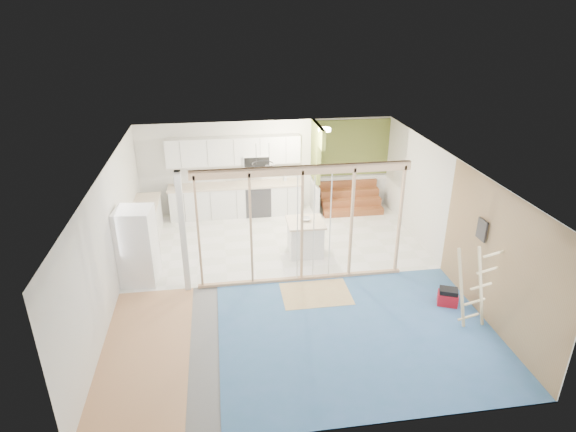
{
  "coord_description": "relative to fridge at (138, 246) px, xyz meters",
  "views": [
    {
      "loc": [
        -1.3,
        -8.8,
        5.48
      ],
      "look_at": [
        0.1,
        0.6,
        1.27
      ],
      "focal_mm": 30.0,
      "sensor_mm": 36.0,
      "label": 1
    }
  ],
  "objects": [
    {
      "name": "toolbox",
      "position": [
        6.09,
        -1.8,
        -0.67
      ],
      "size": [
        0.46,
        0.41,
        0.36
      ],
      "rotation": [
        0.0,
        0.0,
        -0.4
      ],
      "color": "#AD101B",
      "rests_on": "room"
    },
    {
      "name": "electrical_panel",
      "position": [
        6.52,
        -1.87,
        0.81
      ],
      "size": [
        0.04,
        0.3,
        0.4
      ],
      "primitive_type": "cube",
      "color": "#353439",
      "rests_on": "room"
    },
    {
      "name": "fridge",
      "position": [
        0.0,
        0.0,
        0.0
      ],
      "size": [
        0.8,
        0.78,
        1.68
      ],
      "rotation": [
        0.0,
        0.0,
        -0.11
      ],
      "color": "white",
      "rests_on": "room"
    },
    {
      "name": "floor_overlays",
      "position": [
        3.16,
        -0.41,
        -0.83
      ],
      "size": [
        7.0,
        8.0,
        0.03
      ],
      "color": "white",
      "rests_on": "room"
    },
    {
      "name": "green_partition",
      "position": [
        5.13,
        3.19,
        0.1
      ],
      "size": [
        2.25,
        1.51,
        2.6
      ],
      "color": "olive",
      "rests_on": "room"
    },
    {
      "name": "upper_cabinets",
      "position": [
        2.25,
        3.35,
        0.98
      ],
      "size": [
        3.6,
        0.41,
        0.85
      ],
      "color": "white",
      "rests_on": "room"
    },
    {
      "name": "room",
      "position": [
        3.09,
        -0.47,
        0.46
      ],
      "size": [
        7.01,
        8.01,
        2.61
      ],
      "color": "slate",
      "rests_on": "ground"
    },
    {
      "name": "base_cabinets",
      "position": [
        1.48,
        2.89,
        -0.37
      ],
      "size": [
        4.45,
        2.24,
        0.93
      ],
      "color": "white",
      "rests_on": "room"
    },
    {
      "name": "stud_frame",
      "position": [
        2.84,
        -0.47,
        0.75
      ],
      "size": [
        4.66,
        0.14,
        2.6
      ],
      "color": "tan",
      "rests_on": "room"
    },
    {
      "name": "sheathing_panel",
      "position": [
        6.57,
        -2.47,
        0.46
      ],
      "size": [
        0.02,
        4.0,
        2.6
      ],
      "primitive_type": "cube",
      "color": "#9F8156",
      "rests_on": "room"
    },
    {
      "name": "ladder",
      "position": [
        6.12,
        -2.55,
        0.01
      ],
      "size": [
        0.9,
        0.05,
        1.67
      ],
      "rotation": [
        0.0,
        0.0,
        0.04
      ],
      "color": "#E0C589",
      "rests_on": "room"
    },
    {
      "name": "soap_bottle_a",
      "position": [
        0.59,
        3.35,
        0.25
      ],
      "size": [
        0.13,
        0.13,
        0.33
      ],
      "primitive_type": "imported",
      "rotation": [
        0.0,
        0.0,
        0.04
      ],
      "color": "silver",
      "rests_on": "base_cabinets"
    },
    {
      "name": "island",
      "position": [
        3.69,
        0.72,
        -0.42
      ],
      "size": [
        0.88,
        0.88,
        0.84
      ],
      "rotation": [
        0.0,
        0.0,
        -0.02
      ],
      "color": "white",
      "rests_on": "room"
    },
    {
      "name": "soap_bottle_b",
      "position": [
        3.58,
        3.34,
        0.18
      ],
      "size": [
        0.09,
        0.1,
        0.18
      ],
      "primitive_type": "imported",
      "rotation": [
        0.0,
        0.0,
        0.14
      ],
      "color": "silver",
      "rests_on": "base_cabinets"
    },
    {
      "name": "bowl",
      "position": [
        3.7,
        0.78,
        0.03
      ],
      "size": [
        0.28,
        0.28,
        0.06
      ],
      "primitive_type": "imported",
      "rotation": [
        0.0,
        0.0,
        -0.16
      ],
      "color": "silver",
      "rests_on": "island"
    },
    {
      "name": "pot_rack",
      "position": [
        2.78,
        1.42,
        1.15
      ],
      "size": [
        0.52,
        0.52,
        0.72
      ],
      "color": "black",
      "rests_on": "room"
    },
    {
      "name": "ceiling_light",
      "position": [
        4.49,
        2.53,
        1.7
      ],
      "size": [
        0.32,
        0.32,
        0.08
      ],
      "primitive_type": "cylinder",
      "color": "#FFEABF",
      "rests_on": "room"
    }
  ]
}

